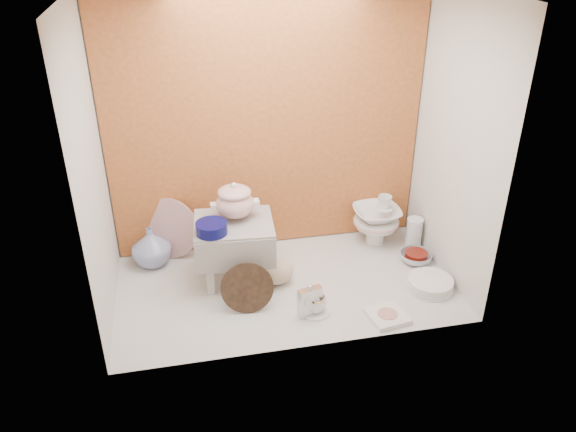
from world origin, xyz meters
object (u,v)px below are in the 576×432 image
(soup_tureen, at_px, (235,200))
(blue_white_vase, at_px, (151,246))
(step_stool, at_px, (235,251))
(plush_pig, at_px, (275,272))
(mantel_clock, at_px, (310,300))
(floral_platter, at_px, (167,228))
(porcelain_tower, at_px, (376,220))
(gold_rim_teacup, at_px, (315,303))
(crystal_bowl, at_px, (416,257))
(dinner_plate_stack, at_px, (430,284))

(soup_tureen, distance_m, blue_white_vase, 0.61)
(step_stool, xyz_separation_m, plush_pig, (0.20, -0.09, -0.10))
(step_stool, relative_size, soup_tureen, 1.68)
(mantel_clock, bearing_deg, soup_tureen, 108.43)
(mantel_clock, bearing_deg, floral_platter, 117.47)
(plush_pig, distance_m, porcelain_tower, 0.75)
(gold_rim_teacup, bearing_deg, crystal_bowl, 26.00)
(gold_rim_teacup, bearing_deg, blue_white_vase, 142.07)
(mantel_clock, relative_size, gold_rim_teacup, 1.62)
(blue_white_vase, relative_size, dinner_plate_stack, 0.91)
(mantel_clock, relative_size, crystal_bowl, 0.97)
(gold_rim_teacup, xyz_separation_m, crystal_bowl, (0.69, 0.34, -0.03))
(plush_pig, xyz_separation_m, crystal_bowl, (0.84, 0.05, -0.05))
(step_stool, xyz_separation_m, soup_tureen, (0.02, 0.05, 0.28))
(blue_white_vase, height_order, porcelain_tower, porcelain_tower)
(soup_tureen, distance_m, dinner_plate_stack, 1.14)
(dinner_plate_stack, bearing_deg, gold_rim_teacup, -173.76)
(blue_white_vase, xyz_separation_m, crystal_bowl, (1.50, -0.29, -0.09))
(step_stool, height_order, porcelain_tower, step_stool)
(step_stool, bearing_deg, blue_white_vase, 156.07)
(crystal_bowl, bearing_deg, porcelain_tower, 121.85)
(step_stool, relative_size, crystal_bowl, 2.24)
(floral_platter, distance_m, blue_white_vase, 0.14)
(plush_pig, height_order, crystal_bowl, plush_pig)
(step_stool, height_order, floral_platter, floral_platter)
(dinner_plate_stack, bearing_deg, plush_pig, 165.01)
(dinner_plate_stack, bearing_deg, crystal_bowl, 83.39)
(floral_platter, xyz_separation_m, blue_white_vase, (-0.10, -0.08, -0.07))
(soup_tureen, xyz_separation_m, gold_rim_teacup, (0.34, -0.43, -0.41))
(crystal_bowl, bearing_deg, step_stool, 177.44)
(floral_platter, bearing_deg, mantel_clock, -46.80)
(step_stool, distance_m, crystal_bowl, 1.06)
(step_stool, height_order, soup_tureen, soup_tureen)
(plush_pig, xyz_separation_m, dinner_plate_stack, (0.81, -0.22, -0.05))
(blue_white_vase, distance_m, gold_rim_teacup, 1.02)
(floral_platter, relative_size, plush_pig, 1.43)
(soup_tureen, height_order, floral_platter, soup_tureen)
(step_stool, xyz_separation_m, mantel_clock, (0.32, -0.40, -0.09))
(blue_white_vase, relative_size, gold_rim_teacup, 2.11)
(step_stool, distance_m, soup_tureen, 0.29)
(plush_pig, relative_size, dinner_plate_stack, 1.00)
(porcelain_tower, bearing_deg, plush_pig, -155.89)
(blue_white_vase, distance_m, porcelain_tower, 1.34)
(mantel_clock, distance_m, plush_pig, 0.33)
(soup_tureen, height_order, plush_pig, soup_tureen)
(dinner_plate_stack, bearing_deg, step_stool, 162.92)
(floral_platter, bearing_deg, porcelain_tower, -5.04)
(blue_white_vase, height_order, dinner_plate_stack, blue_white_vase)
(plush_pig, height_order, porcelain_tower, porcelain_tower)
(plush_pig, bearing_deg, mantel_clock, -74.15)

